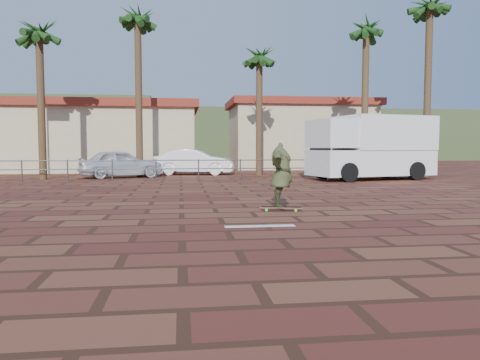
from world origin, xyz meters
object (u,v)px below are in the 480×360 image
at_px(longboard, 281,208).
at_px(car_white, 194,162).
at_px(car_silver, 121,164).
at_px(campervan, 372,146).
at_px(skateboarder, 281,175).

distance_m(longboard, car_white, 15.68).
bearing_deg(car_silver, campervan, -121.40).
bearing_deg(car_white, skateboarder, -163.68).
xyz_separation_m(skateboarder, campervan, (6.74, 10.51, 0.72)).
relative_size(campervan, car_silver, 1.48).
height_order(skateboarder, car_silver, skateboarder).
relative_size(longboard, skateboarder, 0.54).
xyz_separation_m(campervan, car_white, (-8.40, 5.08, -0.88)).
relative_size(longboard, car_white, 0.24).
bearing_deg(campervan, car_white, 136.48).
relative_size(longboard, car_silver, 0.25).
xyz_separation_m(longboard, car_silver, (-5.49, 13.52, 0.64)).
bearing_deg(skateboarder, car_white, 18.55).
distance_m(skateboarder, campervan, 12.51).
relative_size(skateboarder, car_white, 0.44).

